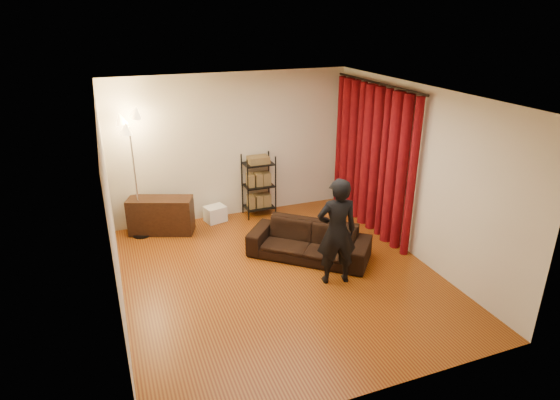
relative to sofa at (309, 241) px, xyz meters
name	(u,v)px	position (x,y,z in m)	size (l,w,h in m)	color
floor	(281,276)	(-0.63, -0.38, -0.28)	(5.00, 5.00, 0.00)	brown
ceiling	(281,94)	(-0.63, -0.38, 2.42)	(5.00, 5.00, 0.00)	white
wall_back	(233,147)	(-0.63, 2.12, 1.07)	(5.00, 5.00, 0.00)	beige
wall_front	(377,282)	(-0.63, -2.88, 1.07)	(5.00, 5.00, 0.00)	beige
wall_left	(111,215)	(-2.88, -0.38, 1.07)	(5.00, 5.00, 0.00)	beige
wall_right	(416,173)	(1.62, -0.38, 1.07)	(5.00, 5.00, 0.00)	beige
curtain_rod	(378,83)	(1.52, 0.74, 2.30)	(0.04, 0.04, 2.65)	black
curtain	(371,159)	(1.50, 0.74, 1.00)	(0.22, 2.65, 2.55)	#68090B
sofa	(309,241)	(0.00, 0.00, 0.00)	(1.90, 0.74, 0.56)	black
person	(337,232)	(0.06, -0.79, 0.52)	(0.58, 0.38, 1.60)	black
media_cabinet	(161,215)	(-2.08, 1.77, 0.05)	(1.11, 0.42, 0.65)	black
storage_boxes	(216,214)	(-1.08, 1.88, -0.13)	(0.37, 0.29, 0.30)	silver
wire_shelf	(259,186)	(-0.21, 1.89, 0.32)	(0.55, 0.38, 1.20)	black
floor_lamp	(135,177)	(-2.44, 1.77, 0.81)	(0.39, 0.39, 2.18)	silver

